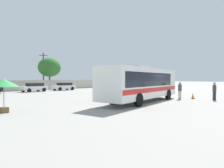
# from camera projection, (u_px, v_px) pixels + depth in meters

# --- Properties ---
(ground_plane) EXTENTS (300.00, 300.00, 0.00)m
(ground_plane) POSITION_uv_depth(u_px,v_px,m) (85.00, 96.00, 25.94)
(ground_plane) COLOR gray
(perimeter_wall) EXTENTS (80.00, 0.30, 1.90)m
(perimeter_wall) POSITION_uv_depth(u_px,v_px,m) (25.00, 85.00, 36.47)
(perimeter_wall) COLOR #B2AD9E
(perimeter_wall) RESTS_ON ground_plane
(coach_bus_white_red) EXTENTS (11.52, 3.71, 3.35)m
(coach_bus_white_red) POSITION_uv_depth(u_px,v_px,m) (142.00, 83.00, 18.68)
(coach_bus_white_red) COLOR white
(coach_bus_white_red) RESTS_ON ground_plane
(attendant_by_bus_door) EXTENTS (0.51, 0.51, 1.80)m
(attendant_by_bus_door) POSITION_uv_depth(u_px,v_px,m) (180.00, 90.00, 21.18)
(attendant_by_bus_door) COLOR silver
(attendant_by_bus_door) RESTS_ON ground_plane
(passenger_waiting_on_apron) EXTENTS (0.47, 0.47, 1.78)m
(passenger_waiting_on_apron) POSITION_uv_depth(u_px,v_px,m) (214.00, 90.00, 20.28)
(passenger_waiting_on_apron) COLOR #38383D
(passenger_waiting_on_apron) RESTS_ON ground_plane
(vendor_umbrella_near_gate_green) EXTENTS (1.85, 1.85, 2.16)m
(vendor_umbrella_near_gate_green) POSITION_uv_depth(u_px,v_px,m) (4.00, 84.00, 12.67)
(vendor_umbrella_near_gate_green) COLOR gray
(vendor_umbrella_near_gate_green) RESTS_ON ground_plane
(parked_car_third_white) EXTENTS (4.53, 2.24, 1.46)m
(parked_car_third_white) POSITION_uv_depth(u_px,v_px,m) (34.00, 87.00, 33.64)
(parked_car_third_white) COLOR silver
(parked_car_third_white) RESTS_ON ground_plane
(parked_car_rightmost_white) EXTENTS (4.44, 2.11, 1.43)m
(parked_car_rightmost_white) POSITION_uv_depth(u_px,v_px,m) (64.00, 86.00, 38.16)
(parked_car_rightmost_white) COLOR silver
(parked_car_rightmost_white) RESTS_ON ground_plane
(utility_pole_near) EXTENTS (1.77, 0.58, 7.79)m
(utility_pole_near) POSITION_uv_depth(u_px,v_px,m) (43.00, 70.00, 43.34)
(utility_pole_near) COLOR #4C3823
(utility_pole_near) RESTS_ON ground_plane
(roadside_tree_midright) EXTENTS (4.90, 4.90, 6.76)m
(roadside_tree_midright) POSITION_uv_depth(u_px,v_px,m) (50.00, 67.00, 43.96)
(roadside_tree_midright) COLOR brown
(roadside_tree_midright) RESTS_ON ground_plane
(traffic_cone_on_apron) EXTENTS (0.36, 0.36, 0.64)m
(traffic_cone_on_apron) POSITION_uv_depth(u_px,v_px,m) (193.00, 96.00, 21.68)
(traffic_cone_on_apron) COLOR black
(traffic_cone_on_apron) RESTS_ON ground_plane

